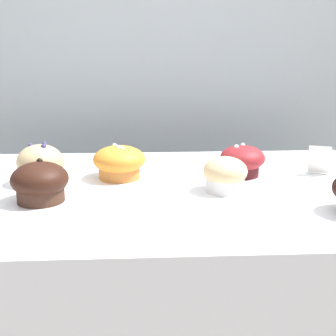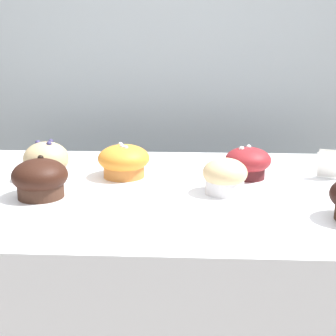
{
  "view_description": "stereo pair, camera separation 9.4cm",
  "coord_description": "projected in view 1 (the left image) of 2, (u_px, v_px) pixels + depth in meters",
  "views": [
    {
      "loc": [
        -0.03,
        -0.92,
        1.24
      ],
      "look_at": [
        0.02,
        -0.01,
        0.99
      ],
      "focal_mm": 50.0,
      "sensor_mm": 36.0,
      "label": 1
    },
    {
      "loc": [
        0.07,
        -0.92,
        1.24
      ],
      "look_at": [
        0.02,
        -0.01,
        0.99
      ],
      "focal_mm": 50.0,
      "sensor_mm": 36.0,
      "label": 2
    }
  ],
  "objects": [
    {
      "name": "muffin_front_right",
      "position": [
        40.0,
        165.0,
        0.98
      ],
      "size": [
        0.1,
        0.1,
        0.09
      ],
      "color": "silver",
      "rests_on": "display_counter"
    },
    {
      "name": "muffin_back_center",
      "position": [
        225.0,
        175.0,
        0.93
      ],
      "size": [
        0.09,
        0.09,
        0.07
      ],
      "color": "white",
      "rests_on": "display_counter"
    },
    {
      "name": "muffin_back_left",
      "position": [
        119.0,
        162.0,
        1.02
      ],
      "size": [
        0.11,
        0.11,
        0.08
      ],
      "color": "#CB7A37",
      "rests_on": "display_counter"
    },
    {
      "name": "muffin_front_center",
      "position": [
        40.0,
        183.0,
        0.87
      ],
      "size": [
        0.11,
        0.11,
        0.08
      ],
      "color": "#40271C",
      "rests_on": "display_counter"
    },
    {
      "name": "muffin_front_left",
      "position": [
        242.0,
        160.0,
        1.04
      ],
      "size": [
        0.1,
        0.1,
        0.07
      ],
      "color": "#49191C",
      "rests_on": "display_counter"
    },
    {
      "name": "wall_back",
      "position": [
        152.0,
        147.0,
        1.55
      ],
      "size": [
        3.2,
        0.1,
        1.8
      ],
      "primitive_type": "cube",
      "color": "#A8B2B7",
      "rests_on": "ground"
    },
    {
      "name": "price_card",
      "position": [
        320.0,
        160.0,
        1.06
      ],
      "size": [
        0.06,
        0.06,
        0.06
      ],
      "color": "white",
      "rests_on": "display_counter"
    }
  ]
}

